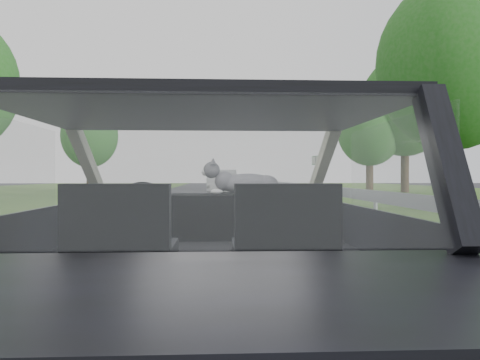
{
  "coord_description": "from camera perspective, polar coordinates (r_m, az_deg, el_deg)",
  "views": [
    {
      "loc": [
        0.07,
        -2.59,
        1.13
      ],
      "look_at": [
        0.22,
        0.54,
        1.1
      ],
      "focal_mm": 35.0,
      "sensor_mm": 36.0,
      "label": 1
    }
  ],
  "objects": [
    {
      "name": "other_car",
      "position": [
        24.16,
        -2.28,
        -0.46
      ],
      "size": [
        1.8,
        4.41,
        1.44
      ],
      "primitive_type": "imported",
      "rotation": [
        0.0,
        0.0,
        0.02
      ],
      "color": "silver",
      "rests_on": "ground"
    },
    {
      "name": "guardrail",
      "position": [
        13.3,
        15.71,
        -1.87
      ],
      "size": [
        0.05,
        90.0,
        0.32
      ],
      "primitive_type": "cube",
      "color": "#9DA1A7",
      "rests_on": "ground"
    },
    {
      "name": "tree_1",
      "position": [
        21.48,
        24.59,
        8.36
      ],
      "size": [
        5.86,
        5.86,
        8.16
      ],
      "primitive_type": null,
      "rotation": [
        0.0,
        0.0,
        0.09
      ],
      "color": "#1C5C16",
      "rests_on": "ground"
    },
    {
      "name": "tree_6",
      "position": [
        38.13,
        -17.86,
        3.71
      ],
      "size": [
        4.74,
        4.74,
        6.54
      ],
      "primitive_type": null,
      "rotation": [
        0.0,
        0.0,
        0.1
      ],
      "color": "#1C5C16",
      "rests_on": "ground"
    },
    {
      "name": "subject_car",
      "position": [
        2.62,
        -4.32,
        -8.29
      ],
      "size": [
        1.8,
        4.0,
        1.45
      ],
      "primitive_type": "cube",
      "color": "black",
      "rests_on": "ground"
    },
    {
      "name": "cat",
      "position": [
        3.22,
        0.95,
        -0.3
      ],
      "size": [
        0.55,
        0.18,
        0.25
      ],
      "primitive_type": "ellipsoid",
      "rotation": [
        0.0,
        0.0,
        -0.01
      ],
      "color": "slate",
      "rests_on": "dashboard"
    },
    {
      "name": "passenger_seat",
      "position": [
        2.34,
        5.39,
        -5.54
      ],
      "size": [
        0.5,
        0.72,
        0.42
      ],
      "primitive_type": "cube",
      "color": "black",
      "rests_on": "subject_car"
    },
    {
      "name": "steering_wheel",
      "position": [
        2.97,
        -11.92,
        -3.49
      ],
      "size": [
        0.36,
        0.36,
        0.04
      ],
      "primitive_type": "torus",
      "color": "black",
      "rests_on": "dashboard"
    },
    {
      "name": "tree_2",
      "position": [
        32.9,
        15.53,
        4.29
      ],
      "size": [
        5.25,
        5.25,
        6.62
      ],
      "primitive_type": null,
      "rotation": [
        0.0,
        0.0,
        -0.23
      ],
      "color": "#1C5C16",
      "rests_on": "ground"
    },
    {
      "name": "highway_sign",
      "position": [
        31.18,
        9.25,
        0.68
      ],
      "size": [
        0.42,
        0.96,
        2.45
      ],
      "primitive_type": "cube",
      "rotation": [
        0.0,
        0.0,
        0.34
      ],
      "color": "#117129",
      "rests_on": "ground"
    },
    {
      "name": "tree_3",
      "position": [
        33.71,
        19.47,
        6.26
      ],
      "size": [
        7.23,
        7.23,
        9.04
      ],
      "primitive_type": null,
      "rotation": [
        0.0,
        0.0,
        -0.24
      ],
      "color": "#1C5C16",
      "rests_on": "ground"
    },
    {
      "name": "utility_pole",
      "position": [
        16.65,
        24.74,
        10.77
      ],
      "size": [
        0.32,
        0.32,
        8.21
      ],
      "primitive_type": "cylinder",
      "rotation": [
        0.0,
        0.0,
        0.21
      ],
      "color": "#4C341C",
      "rests_on": "ground"
    },
    {
      "name": "tree_0",
      "position": [
        16.37,
        24.52,
        9.07
      ],
      "size": [
        4.78,
        4.78,
        7.15
      ],
      "primitive_type": null,
      "rotation": [
        0.0,
        0.0,
        0.01
      ],
      "color": "#1C5C16",
      "rests_on": "ground"
    },
    {
      "name": "dashboard",
      "position": [
        3.23,
        -4.04,
        -4.4
      ],
      "size": [
        1.58,
        0.45,
        0.3
      ],
      "primitive_type": "cube",
      "color": "black",
      "rests_on": "subject_car"
    },
    {
      "name": "driver_seat",
      "position": [
        2.36,
        -14.3,
        -5.49
      ],
      "size": [
        0.5,
        0.72,
        0.42
      ],
      "primitive_type": "cube",
      "color": "black",
      "rests_on": "subject_car"
    }
  ]
}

